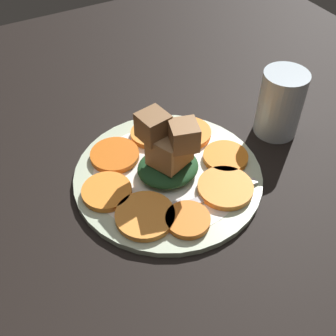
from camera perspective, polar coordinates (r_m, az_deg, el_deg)
table_slab at (r=62.80cm, az=-0.00°, el=-1.99°), size 120.00×120.00×2.00cm
plate at (r=61.70cm, az=-0.00°, el=-1.03°), size 27.47×27.47×1.05cm
carrot_slice_0 at (r=67.18cm, az=2.68°, el=4.77°), size 7.46×7.46×0.88cm
carrot_slice_1 at (r=66.98cm, az=-2.38°, el=4.63°), size 6.37×6.37×0.88cm
carrot_slice_2 at (r=63.82cm, az=-7.22°, el=1.75°), size 7.38×7.38×0.88cm
carrot_slice_3 at (r=58.86cm, az=-8.30°, el=-3.14°), size 6.97×6.97×0.88cm
carrot_slice_4 at (r=55.61cm, az=-3.13°, el=-6.45°), size 7.95×7.95×0.88cm
carrot_slice_5 at (r=55.18cm, az=2.70°, el=-7.00°), size 5.94×5.94×0.88cm
carrot_slice_6 at (r=59.25cm, az=7.77°, el=-2.65°), size 7.81×7.81×0.88cm
carrot_slice_7 at (r=63.58cm, az=7.79°, el=1.48°), size 6.74×6.74×0.88cm
center_pile at (r=58.47cm, az=0.15°, el=2.12°), size 8.99×8.10×9.83cm
fork at (r=57.65cm, az=4.27°, el=-4.39°), size 17.25×3.10×0.40cm
water_glass at (r=68.92cm, az=14.98°, el=8.43°), size 6.98×6.98×10.87cm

